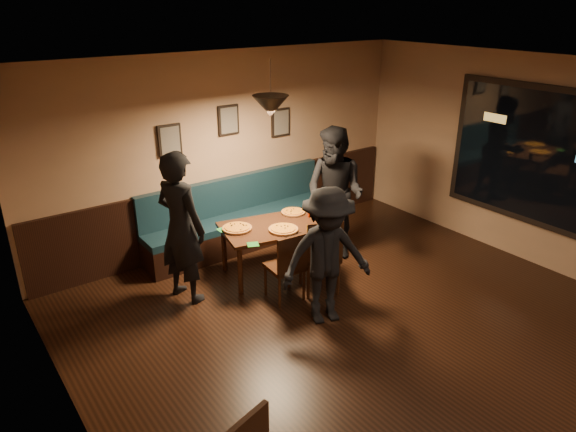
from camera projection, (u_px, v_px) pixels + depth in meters
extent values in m
plane|color=black|center=(404.00, 353.00, 5.46)|extent=(7.00, 7.00, 0.00)
plane|color=silver|center=(433.00, 80.00, 4.38)|extent=(7.00, 7.00, 0.00)
plane|color=#8C704F|center=(229.00, 151.00, 7.53)|extent=(6.00, 0.00, 6.00)
plane|color=#8C704F|center=(97.00, 348.00, 3.29)|extent=(0.00, 7.00, 7.00)
cube|color=black|center=(232.00, 209.00, 7.85)|extent=(5.88, 0.06, 1.00)
cube|color=black|center=(539.00, 157.00, 6.87)|extent=(0.06, 2.56, 1.86)
plane|color=black|center=(538.00, 157.00, 6.86)|extent=(0.00, 2.40, 2.40)
cube|color=black|center=(170.00, 140.00, 6.90)|extent=(0.32, 0.04, 0.42)
cube|color=black|center=(228.00, 120.00, 7.33)|extent=(0.32, 0.04, 0.42)
cube|color=black|center=(281.00, 122.00, 7.88)|extent=(0.32, 0.04, 0.42)
cone|color=black|center=(271.00, 106.00, 6.20)|extent=(0.44, 0.44, 0.25)
cube|color=black|center=(272.00, 250.00, 6.93)|extent=(1.44, 1.09, 0.69)
imported|color=black|center=(181.00, 228.00, 6.15)|extent=(0.65, 0.79, 1.87)
imported|color=black|center=(335.00, 193.00, 7.25)|extent=(0.92, 1.06, 1.86)
imported|color=black|center=(327.00, 257.00, 5.75)|extent=(1.17, 0.89, 1.61)
cylinder|color=orange|center=(237.00, 228.00, 6.68)|extent=(0.45, 0.45, 0.04)
cylinder|color=orange|center=(283.00, 229.00, 6.65)|extent=(0.47, 0.47, 0.04)
cylinder|color=#C48C25|center=(293.00, 212.00, 7.19)|extent=(0.43, 0.43, 0.04)
cylinder|color=black|center=(324.00, 219.00, 6.84)|extent=(0.07, 0.07, 0.14)
cylinder|color=#971E05|center=(309.00, 213.00, 7.05)|extent=(0.03, 0.03, 0.13)
cube|color=#217B33|center=(223.00, 230.00, 6.69)|extent=(0.14, 0.14, 0.01)
cube|color=#1E7222|center=(253.00, 244.00, 6.28)|extent=(0.18, 0.18, 0.01)
cube|color=silver|center=(291.00, 236.00, 6.52)|extent=(0.17, 0.05, 0.00)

